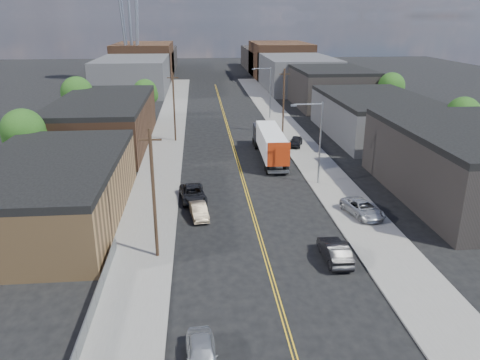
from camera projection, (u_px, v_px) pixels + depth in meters
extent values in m
plane|color=black|center=(225.00, 119.00, 83.29)|extent=(260.00, 260.00, 0.00)
cube|color=gold|center=(231.00, 140.00, 69.20)|extent=(0.32, 120.00, 0.01)
cube|color=slate|center=(167.00, 141.00, 68.36)|extent=(5.00, 140.00, 0.15)
cube|color=slate|center=(295.00, 138.00, 69.98)|extent=(5.00, 140.00, 0.15)
cube|color=brown|center=(51.00, 193.00, 41.47)|extent=(12.00, 22.00, 5.00)
cube|color=black|center=(47.00, 163.00, 40.54)|extent=(12.00, 22.00, 0.60)
cube|color=#452A1B|center=(104.00, 124.00, 65.73)|extent=(12.00, 26.00, 6.00)
cube|color=black|center=(102.00, 101.00, 64.64)|extent=(12.00, 26.00, 0.60)
cube|color=black|center=(470.00, 166.00, 46.50)|extent=(14.00, 22.00, 6.50)
cube|color=black|center=(476.00, 131.00, 45.33)|extent=(14.00, 22.00, 0.60)
cube|color=navy|center=(404.00, 165.00, 45.81)|extent=(0.30, 20.00, 0.80)
cube|color=#3D3E40|center=(375.00, 118.00, 71.10)|extent=(14.00, 24.00, 5.50)
cube|color=black|center=(377.00, 98.00, 70.09)|extent=(14.00, 24.00, 0.60)
cube|color=black|center=(329.00, 88.00, 95.29)|extent=(14.00, 22.00, 7.00)
cube|color=black|center=(330.00, 69.00, 94.03)|extent=(14.00, 22.00, 0.60)
cube|color=#3D3E40|center=(134.00, 75.00, 113.16)|extent=(16.00, 30.00, 8.00)
cube|color=#3D3E40|center=(297.00, 73.00, 116.56)|extent=(16.00, 30.00, 8.00)
cube|color=#452A1B|center=(144.00, 61.00, 136.32)|extent=(16.00, 26.00, 10.00)
cube|color=#452A1B|center=(280.00, 60.00, 139.73)|extent=(16.00, 26.00, 10.00)
cube|color=black|center=(151.00, 60.00, 155.61)|extent=(16.00, 40.00, 7.00)
cube|color=black|center=(270.00, 59.00, 159.02)|extent=(16.00, 40.00, 7.00)
cylinder|color=gray|center=(130.00, 26.00, 123.44)|extent=(0.80, 0.80, 30.00)
cylinder|color=gray|center=(122.00, 26.00, 121.64)|extent=(1.94, 1.94, 29.98)
cylinder|color=gray|center=(136.00, 26.00, 121.94)|extent=(1.94, 1.94, 29.98)
cylinder|color=gray|center=(124.00, 25.00, 124.94)|extent=(1.94, 1.94, 29.98)
cylinder|color=gray|center=(138.00, 25.00, 125.24)|extent=(1.94, 1.94, 29.98)
cylinder|color=gray|center=(320.00, 144.00, 49.60)|extent=(0.18, 0.18, 9.00)
cylinder|color=gray|center=(308.00, 104.00, 48.04)|extent=(3.00, 0.12, 0.12)
cube|color=gray|center=(294.00, 105.00, 47.95)|extent=(0.60, 0.25, 0.18)
cylinder|color=gray|center=(270.00, 93.00, 82.49)|extent=(0.18, 0.18, 9.00)
cylinder|color=gray|center=(262.00, 68.00, 80.93)|extent=(3.00, 0.12, 0.12)
cube|color=gray|center=(254.00, 69.00, 80.84)|extent=(0.60, 0.25, 0.18)
cylinder|color=black|center=(154.00, 196.00, 33.95)|extent=(0.26, 0.26, 10.00)
cube|color=black|center=(150.00, 140.00, 32.56)|extent=(1.60, 0.12, 0.12)
cylinder|color=black|center=(174.00, 108.00, 66.84)|extent=(0.26, 0.26, 10.00)
cube|color=black|center=(173.00, 78.00, 65.45)|extent=(1.60, 0.12, 0.12)
cylinder|color=black|center=(284.00, 102.00, 71.06)|extent=(0.26, 0.26, 10.00)
cube|color=black|center=(284.00, 74.00, 69.67)|extent=(1.60, 0.12, 0.12)
cube|color=slate|center=(96.00, 302.00, 29.02)|extent=(0.02, 16.00, 1.20)
cube|color=slate|center=(95.00, 293.00, 28.82)|extent=(0.05, 16.00, 0.05)
cylinder|color=black|center=(28.00, 160.00, 52.35)|extent=(0.36, 0.36, 4.25)
sphere|color=#1A3E10|center=(23.00, 130.00, 51.23)|extent=(4.76, 4.76, 4.76)
sphere|color=#1A3E10|center=(31.00, 137.00, 51.84)|extent=(3.74, 3.74, 3.74)
sphere|color=#1A3E10|center=(18.00, 137.00, 51.01)|extent=(3.40, 3.40, 3.40)
cylinder|color=black|center=(80.00, 115.00, 75.81)|extent=(0.36, 0.36, 4.50)
sphere|color=#1A3E10|center=(77.00, 92.00, 74.61)|extent=(5.04, 5.04, 5.04)
sphere|color=#1A3E10|center=(82.00, 98.00, 75.25)|extent=(3.96, 3.96, 3.96)
sphere|color=#1A3E10|center=(74.00, 97.00, 74.40)|extent=(3.60, 3.60, 3.60)
cylinder|color=black|center=(146.00, 108.00, 83.36)|extent=(0.36, 0.36, 3.75)
sphere|color=#1A3E10|center=(145.00, 91.00, 82.37)|extent=(4.20, 4.20, 4.20)
sphere|color=#1A3E10|center=(149.00, 95.00, 82.95)|extent=(3.30, 3.30, 3.30)
sphere|color=#1A3E10|center=(142.00, 94.00, 82.12)|extent=(3.00, 3.00, 3.00)
cylinder|color=black|center=(459.00, 137.00, 62.63)|extent=(0.36, 0.36, 4.00)
sphere|color=#1A3E10|center=(463.00, 114.00, 61.58)|extent=(4.48, 4.48, 4.48)
sphere|color=#1A3E10|center=(465.00, 119.00, 62.17)|extent=(3.52, 3.52, 3.52)
sphere|color=#1A3E10|center=(460.00, 119.00, 61.34)|extent=(3.20, 3.20, 3.20)
cylinder|color=black|center=(389.00, 105.00, 85.15)|extent=(0.36, 0.36, 4.25)
sphere|color=#1A3E10|center=(391.00, 86.00, 84.02)|extent=(4.76, 4.76, 4.76)
sphere|color=#1A3E10|center=(393.00, 90.00, 84.64)|extent=(3.74, 3.74, 3.74)
sphere|color=#1A3E10|center=(389.00, 89.00, 83.80)|extent=(3.40, 3.40, 3.40)
cube|color=silver|center=(271.00, 141.00, 58.35)|extent=(2.87, 11.92, 2.77)
cube|color=#94270B|center=(279.00, 155.00, 52.78)|extent=(2.59, 0.19, 2.79)
cube|color=gray|center=(278.00, 172.00, 53.45)|extent=(2.46, 0.66, 0.25)
cube|color=black|center=(263.00, 135.00, 65.57)|extent=(2.55, 3.22, 3.06)
cylinder|color=black|center=(276.00, 168.00, 54.78)|extent=(2.59, 1.05, 0.99)
cylinder|color=black|center=(263.00, 143.00, 65.91)|extent=(2.50, 1.05, 0.99)
imported|color=#B3B7B9|center=(202.00, 354.00, 24.38)|extent=(1.88, 4.13, 1.37)
imported|color=#917D5F|center=(199.00, 211.00, 42.40)|extent=(1.89, 4.10, 1.30)
imported|color=black|center=(193.00, 194.00, 46.29)|extent=(2.95, 5.38, 1.43)
imported|color=black|center=(335.00, 251.00, 34.91)|extent=(1.64, 4.68, 1.54)
imported|color=#BBBDC1|center=(363.00, 208.00, 42.51)|extent=(3.39, 5.33, 1.37)
imported|color=black|center=(296.00, 141.00, 65.22)|extent=(2.82, 4.30, 1.36)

